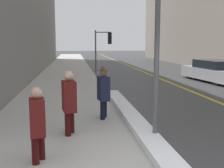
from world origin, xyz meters
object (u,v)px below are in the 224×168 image
Objects in this scene: pedestrian_with_shoulder_bag at (69,100)px; parked_car_silver at (214,71)px; lamp_post at (158,7)px; pedestrian_trailing at (37,121)px; pedestrian_in_fedora at (103,90)px; traffic_light_near at (105,42)px.

pedestrian_with_shoulder_bag reaches higher than parked_car_silver.
parked_car_silver is at bearing 55.67° from lamp_post.
pedestrian_in_fedora reaches higher than pedestrian_trailing.
pedestrian_trailing is (-3.15, -16.51, -1.52)m from traffic_light_near.
lamp_post is 1.59× the size of traffic_light_near.
pedestrian_in_fedora is 0.32× the size of parked_car_silver.
lamp_post is 15.63m from traffic_light_near.
pedestrian_trailing is at bearing -36.79° from pedestrian_in_fedora.
pedestrian_in_fedora is (1.57, 2.95, 0.06)m from pedestrian_trailing.
traffic_light_near reaches higher than parked_car_silver.
traffic_light_near is (0.58, 15.61, -0.73)m from lamp_post.
pedestrian_trailing is at bearing 133.25° from parked_car_silver.
parked_car_silver is (7.44, 7.39, -0.27)m from pedestrian_in_fedora.
parked_car_silver is (9.01, 10.34, -0.21)m from pedestrian_trailing.
lamp_post is at bearing 100.70° from pedestrian_trailing.
lamp_post is 3.16m from pedestrian_in_fedora.
pedestrian_trailing is 1.69m from pedestrian_with_shoulder_bag.
parked_car_silver is at bearing 130.20° from pedestrian_trailing.
pedestrian_with_shoulder_bag reaches higher than pedestrian_in_fedora.
pedestrian_trailing is 0.91× the size of pedestrian_in_fedora.
pedestrian_with_shoulder_bag is at bearing 161.06° from lamp_post.
pedestrian_trailing is 0.29× the size of parked_car_silver.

